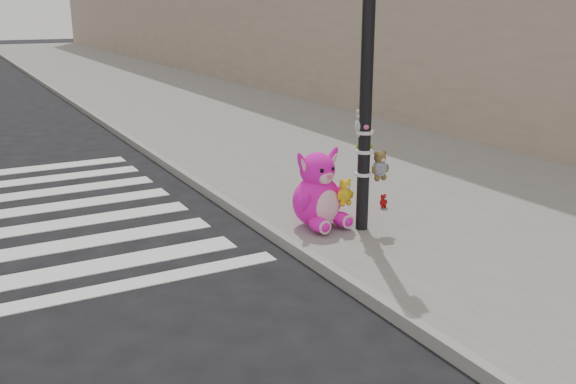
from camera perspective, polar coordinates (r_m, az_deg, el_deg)
ground at (r=6.05m, az=-4.33°, el=-13.47°), size 120.00×120.00×0.00m
sidewalk_near at (r=16.69m, az=-2.87°, el=6.12°), size 7.00×80.00×0.14m
curb_edge at (r=15.53m, az=-14.45°, el=4.87°), size 0.12×80.00×0.15m
signal_pole at (r=8.23m, az=6.95°, el=7.73°), size 0.68×0.49×4.00m
pink_bunny at (r=8.53m, az=2.73°, el=-0.24°), size 0.76×0.84×1.07m
red_teddy at (r=9.48m, az=8.46°, el=-0.79°), size 0.15×0.11×0.21m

